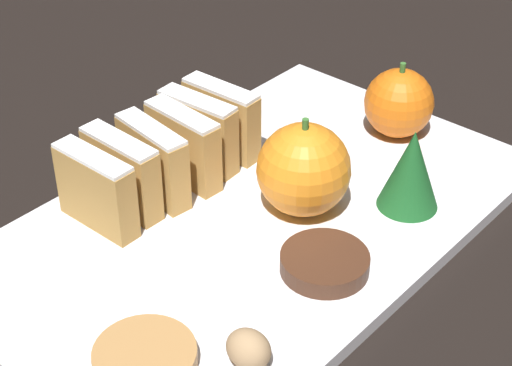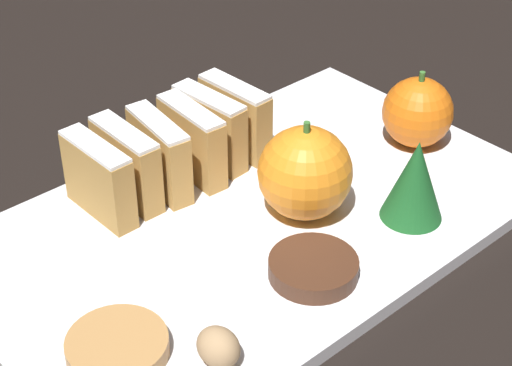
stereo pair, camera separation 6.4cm
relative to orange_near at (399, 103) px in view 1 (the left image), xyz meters
name	(u,v)px [view 1 (the left image)]	position (x,y,z in m)	size (l,w,h in m)	color
ground_plane	(256,227)	(-0.01, -0.17, -0.04)	(6.00, 6.00, 0.00)	black
serving_platter	(256,221)	(-0.01, -0.17, -0.04)	(0.27, 0.44, 0.01)	white
stollen_slice_front	(96,190)	(-0.10, -0.26, 0.00)	(0.07, 0.02, 0.06)	#B28442
stollen_slice_second	(122,173)	(-0.10, -0.23, 0.00)	(0.07, 0.02, 0.06)	#B28442
stollen_slice_third	(153,161)	(-0.09, -0.20, 0.00)	(0.07, 0.03, 0.06)	#B28442
stollen_slice_fourth	(180,148)	(-0.09, -0.18, 0.00)	(0.07, 0.02, 0.06)	#B28442
stollen_slice_fifth	(198,132)	(-0.10, -0.15, 0.00)	(0.07, 0.02, 0.06)	#B28442
stollen_slice_sixth	(221,119)	(-0.10, -0.12, 0.00)	(0.07, 0.02, 0.06)	#B28442
orange_near	(399,103)	(0.00, 0.00, 0.00)	(0.06, 0.06, 0.07)	orange
orange_far	(304,170)	(0.01, -0.14, 0.01)	(0.07, 0.07, 0.08)	orange
walnut	(249,349)	(0.08, -0.29, -0.02)	(0.03, 0.03, 0.03)	tan
chocolate_cookie	(325,263)	(0.07, -0.19, -0.02)	(0.06, 0.06, 0.01)	#472819
gingerbread_cookie	(145,358)	(0.04, -0.33, -0.02)	(0.06, 0.06, 0.01)	#B27F47
evergreen_sprig	(411,169)	(0.07, -0.08, 0.00)	(0.05, 0.05, 0.07)	#195623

